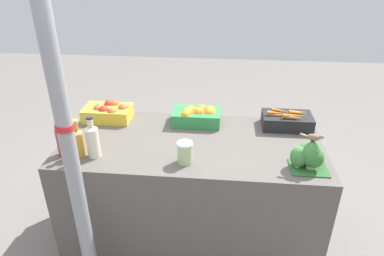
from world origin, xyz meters
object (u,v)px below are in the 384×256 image
orange_crate (197,116)px  juice_bottle_cloudy (93,140)px  juice_bottle_ruby (62,140)px  pickle_jar (185,153)px  apple_crate (109,112)px  carrot_crate (287,120)px  support_pole (68,147)px  broccoli_pile (309,155)px  sparrow_bird (314,137)px  juice_bottle_amber (78,141)px

orange_crate → juice_bottle_cloudy: size_ratio=1.27×
juice_bottle_ruby → pickle_jar: bearing=-0.9°
apple_crate → pickle_jar: pickle_jar is taller
pickle_jar → carrot_crate: bearing=38.1°
orange_crate → carrot_crate: size_ratio=1.00×
juice_bottle_ruby → support_pole: bearing=-57.4°
carrot_crate → broccoli_pile: (0.05, -0.53, 0.03)m
support_pole → sparrow_bird: size_ratio=17.11×
orange_crate → juice_bottle_amber: bearing=-143.0°
broccoli_pile → pickle_jar: size_ratio=1.64×
orange_crate → juice_bottle_amber: 0.88m
broccoli_pile → orange_crate: bearing=143.1°
pickle_jar → apple_crate: bearing=140.3°
broccoli_pile → sparrow_bird: bearing=-38.3°
carrot_crate → pickle_jar: same height
support_pole → sparrow_bird: 1.34m
orange_crate → sparrow_bird: (0.71, -0.54, 0.15)m
carrot_crate → juice_bottle_ruby: (-1.47, -0.53, 0.05)m
sparrow_bird → broccoli_pile: bearing=158.6°
carrot_crate → broccoli_pile: size_ratio=1.56×
apple_crate → juice_bottle_cloudy: (0.08, -0.53, 0.05)m
orange_crate → juice_bottle_ruby: size_ratio=1.37×
juice_bottle_amber → juice_bottle_cloudy: 0.10m
carrot_crate → juice_bottle_cloudy: 1.37m
juice_bottle_amber → pickle_jar: size_ratio=1.81×
pickle_jar → sparrow_bird: bearing=0.3°
juice_bottle_ruby → pickle_jar: juice_bottle_ruby is taller
apple_crate → broccoli_pile: broccoli_pile is taller
juice_bottle_ruby → sparrow_bird: size_ratio=1.94×
support_pole → sparrow_bird: (1.29, 0.35, -0.07)m
support_pole → pickle_jar: (0.55, 0.35, -0.21)m
broccoli_pile → juice_bottle_cloudy: size_ratio=0.82×
support_pole → juice_bottle_cloudy: size_ratio=8.17×
juice_bottle_ruby → sparrow_bird: bearing=-0.3°
sparrow_bird → support_pole: bearing=-147.8°
juice_bottle_amber → carrot_crate: bearing=21.2°
juice_bottle_ruby → pickle_jar: (0.78, -0.01, -0.04)m
carrot_crate → pickle_jar: size_ratio=2.56×
sparrow_bird → apple_crate: bearing=175.8°
juice_bottle_cloudy → pickle_jar: 0.58m
carrot_crate → juice_bottle_amber: bearing=-158.8°
juice_bottle_ruby → pickle_jar: 0.78m
juice_bottle_amber → juice_bottle_ruby: bearing=180.0°
juice_bottle_ruby → orange_crate: bearing=33.2°
pickle_jar → juice_bottle_ruby: bearing=179.1°
broccoli_pile → juice_bottle_cloudy: 1.31m
pickle_jar → sparrow_bird: (0.74, 0.00, 0.14)m
orange_crate → juice_bottle_amber: size_ratio=1.42×
broccoli_pile → juice_bottle_ruby: bearing=179.9°
broccoli_pile → pickle_jar: (-0.74, -0.01, -0.02)m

